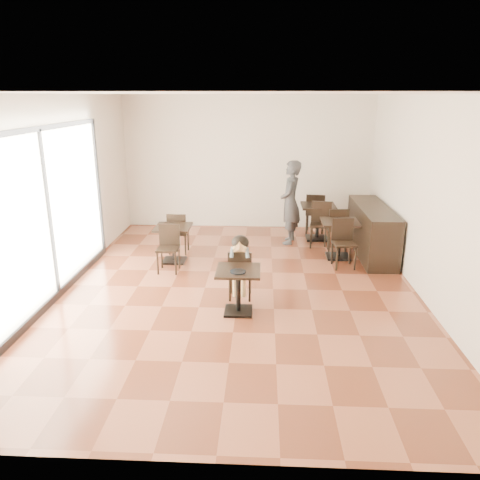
# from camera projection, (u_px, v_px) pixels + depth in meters

# --- Properties ---
(floor) EXTENTS (6.00, 8.00, 0.01)m
(floor) POSITION_uv_depth(u_px,v_px,m) (239.00, 288.00, 8.03)
(floor) COLOR brown
(floor) RESTS_ON ground
(ceiling) EXTENTS (6.00, 8.00, 0.01)m
(ceiling) POSITION_uv_depth(u_px,v_px,m) (239.00, 93.00, 7.08)
(ceiling) COLOR white
(ceiling) RESTS_ON floor
(wall_back) EXTENTS (6.00, 0.01, 3.20)m
(wall_back) POSITION_uv_depth(u_px,v_px,m) (248.00, 163.00, 11.37)
(wall_back) COLOR silver
(wall_back) RESTS_ON floor
(wall_front) EXTENTS (6.00, 0.01, 3.20)m
(wall_front) POSITION_uv_depth(u_px,v_px,m) (212.00, 301.00, 3.74)
(wall_front) COLOR silver
(wall_front) RESTS_ON floor
(wall_left) EXTENTS (0.01, 8.00, 3.20)m
(wall_left) POSITION_uv_depth(u_px,v_px,m) (57.00, 195.00, 7.70)
(wall_left) COLOR silver
(wall_left) RESTS_ON floor
(wall_right) EXTENTS (0.01, 8.00, 3.20)m
(wall_right) POSITION_uv_depth(u_px,v_px,m) (428.00, 199.00, 7.41)
(wall_right) COLOR silver
(wall_right) RESTS_ON floor
(storefront_window) EXTENTS (0.04, 4.50, 2.60)m
(storefront_window) POSITION_uv_depth(u_px,v_px,m) (47.00, 214.00, 7.28)
(storefront_window) COLOR white
(storefront_window) RESTS_ON floor
(child_table) EXTENTS (0.66, 0.66, 0.69)m
(child_table) POSITION_uv_depth(u_px,v_px,m) (238.00, 291.00, 7.05)
(child_table) COLOR black
(child_table) RESTS_ON floor
(child_chair) EXTENTS (0.37, 0.37, 0.83)m
(child_chair) POSITION_uv_depth(u_px,v_px,m) (240.00, 273.00, 7.55)
(child_chair) COLOR black
(child_chair) RESTS_ON floor
(child) EXTENTS (0.37, 0.52, 1.05)m
(child) POSITION_uv_depth(u_px,v_px,m) (240.00, 267.00, 7.52)
(child) COLOR slate
(child) RESTS_ON child_chair
(plate) EXTENTS (0.23, 0.23, 0.01)m
(plate) POSITION_uv_depth(u_px,v_px,m) (238.00, 272.00, 6.85)
(plate) COLOR black
(plate) RESTS_ON child_table
(pizza_slice) EXTENTS (0.24, 0.19, 0.06)m
(pizza_slice) POSITION_uv_depth(u_px,v_px,m) (240.00, 248.00, 7.23)
(pizza_slice) COLOR #E4CF7F
(pizza_slice) RESTS_ON child
(adult_patron) EXTENTS (0.54, 0.73, 1.84)m
(adult_patron) POSITION_uv_depth(u_px,v_px,m) (290.00, 202.00, 10.26)
(adult_patron) COLOR #39393E
(adult_patron) RESTS_ON floor
(cafe_table_mid) EXTENTS (0.80, 0.80, 0.77)m
(cafe_table_mid) POSITION_uv_depth(u_px,v_px,m) (339.00, 240.00, 9.44)
(cafe_table_mid) COLOR black
(cafe_table_mid) RESTS_ON floor
(cafe_table_left) EXTENTS (0.70, 0.70, 0.73)m
(cafe_table_left) POSITION_uv_depth(u_px,v_px,m) (174.00, 244.00, 9.22)
(cafe_table_left) COLOR black
(cafe_table_left) RESTS_ON floor
(cafe_table_back) EXTENTS (0.87, 0.87, 0.80)m
(cafe_table_back) POSITION_uv_depth(u_px,v_px,m) (318.00, 222.00, 10.67)
(cafe_table_back) COLOR black
(cafe_table_back) RESTS_ON floor
(chair_mid_a) EXTENTS (0.46, 0.46, 0.92)m
(chair_mid_a) POSITION_uv_depth(u_px,v_px,m) (336.00, 228.00, 9.94)
(chair_mid_a) COLOR black
(chair_mid_a) RESTS_ON floor
(chair_mid_b) EXTENTS (0.46, 0.46, 0.92)m
(chair_mid_b) POSITION_uv_depth(u_px,v_px,m) (344.00, 244.00, 8.89)
(chair_mid_b) COLOR black
(chair_mid_b) RESTS_ON floor
(chair_left_a) EXTENTS (0.40, 0.40, 0.88)m
(chair_left_a) POSITION_uv_depth(u_px,v_px,m) (178.00, 233.00, 9.73)
(chair_left_a) COLOR black
(chair_left_a) RESTS_ON floor
(chair_left_b) EXTENTS (0.40, 0.40, 0.88)m
(chair_left_b) POSITION_uv_depth(u_px,v_px,m) (168.00, 249.00, 8.68)
(chair_left_b) COLOR black
(chair_left_b) RESTS_ON floor
(chair_back_a) EXTENTS (0.50, 0.50, 0.97)m
(chair_back_a) POSITION_uv_depth(u_px,v_px,m) (315.00, 213.00, 11.14)
(chair_back_a) COLOR black
(chair_back_a) RESTS_ON floor
(chair_back_b) EXTENTS (0.50, 0.50, 0.97)m
(chair_back_b) POSITION_uv_depth(u_px,v_px,m) (320.00, 225.00, 10.12)
(chair_back_b) COLOR black
(chair_back_b) RESTS_ON floor
(service_counter) EXTENTS (0.60, 2.40, 1.00)m
(service_counter) POSITION_uv_depth(u_px,v_px,m) (372.00, 230.00, 9.66)
(service_counter) COLOR black
(service_counter) RESTS_ON floor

